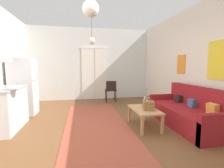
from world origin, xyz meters
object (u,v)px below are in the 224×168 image
(bamboo_vase, at_px, (145,102))
(handbag, at_px, (148,105))
(coffee_table, at_px, (144,111))
(pendant_lamp_near, at_px, (91,9))
(pendant_lamp_far, at_px, (92,41))
(refrigerator, at_px, (24,86))
(accent_chair, at_px, (111,89))
(couch, at_px, (188,113))

(bamboo_vase, xyz_separation_m, handbag, (-0.05, -0.26, -0.02))
(coffee_table, relative_size, pendant_lamp_near, 1.31)
(pendant_lamp_near, height_order, pendant_lamp_far, same)
(refrigerator, xyz_separation_m, pendant_lamp_near, (1.77, -1.94, 1.55))
(handbag, xyz_separation_m, pendant_lamp_far, (-1.07, 1.88, 1.62))
(accent_chair, height_order, pendant_lamp_near, pendant_lamp_near)
(handbag, distance_m, pendant_lamp_far, 2.70)
(accent_chair, bearing_deg, coffee_table, 99.55)
(bamboo_vase, height_order, pendant_lamp_far, pendant_lamp_far)
(handbag, distance_m, accent_chair, 2.78)
(refrigerator, bearing_deg, bamboo_vase, -24.89)
(bamboo_vase, relative_size, handbag, 1.43)
(bamboo_vase, relative_size, accent_chair, 0.55)
(couch, height_order, accent_chair, couch)
(handbag, xyz_separation_m, accent_chair, (-0.30, 2.76, -0.04))
(accent_chair, bearing_deg, couch, 119.12)
(coffee_table, height_order, refrigerator, refrigerator)
(bamboo_vase, bearing_deg, couch, -15.76)
(coffee_table, distance_m, bamboo_vase, 0.27)
(pendant_lamp_near, distance_m, pendant_lamp_far, 2.16)
(bamboo_vase, height_order, pendant_lamp_near, pendant_lamp_near)
(handbag, bearing_deg, bamboo_vase, 79.43)
(couch, relative_size, pendant_lamp_far, 2.31)
(pendant_lamp_far, bearing_deg, bamboo_vase, -55.43)
(coffee_table, height_order, pendant_lamp_far, pendant_lamp_far)
(couch, xyz_separation_m, handbag, (-0.98, 0.00, 0.24))
(accent_chair, bearing_deg, handbag, 100.40)
(bamboo_vase, relative_size, pendant_lamp_near, 0.65)
(handbag, distance_m, pendant_lamp_near, 2.22)
(handbag, height_order, pendant_lamp_far, pendant_lamp_far)
(couch, xyz_separation_m, bamboo_vase, (-0.93, 0.26, 0.26))
(couch, relative_size, pendant_lamp_near, 2.89)
(couch, distance_m, pendant_lamp_far, 3.34)
(bamboo_vase, bearing_deg, handbag, -100.57)
(coffee_table, bearing_deg, handbag, -60.03)
(pendant_lamp_near, relative_size, pendant_lamp_far, 0.80)
(couch, distance_m, pendant_lamp_near, 3.04)
(bamboo_vase, relative_size, pendant_lamp_far, 0.52)
(couch, bearing_deg, coffee_table, 175.22)
(coffee_table, xyz_separation_m, accent_chair, (-0.25, 2.68, 0.11))
(coffee_table, xyz_separation_m, pendant_lamp_near, (-1.18, -0.35, 1.98))
(couch, relative_size, refrigerator, 1.26)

